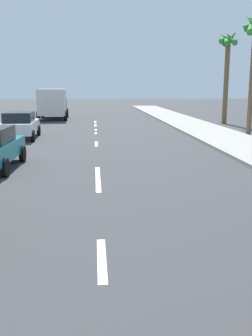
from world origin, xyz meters
TOP-DOWN VIEW (x-y plane):
  - ground_plane at (0.00, 20.00)m, footprint 160.00×160.00m
  - sidewalk_strip at (7.55, 22.00)m, footprint 3.60×80.00m
  - lane_stripe_2 at (0.00, 9.10)m, footprint 0.16×1.80m
  - lane_stripe_3 at (0.00, 14.40)m, footprint 0.16×1.80m
  - lane_stripe_4 at (0.00, 16.19)m, footprint 0.16×1.80m
  - lane_stripe_5 at (0.00, 23.16)m, footprint 0.16×1.80m
  - lane_stripe_6 at (0.00, 28.45)m, footprint 0.16×1.80m
  - lane_stripe_7 at (0.00, 29.62)m, footprint 0.16×1.80m
  - lane_stripe_8 at (0.00, 33.35)m, footprint 0.16×1.80m
  - lane_stripe_9 at (0.00, 36.20)m, footprint 0.16×1.80m
  - parked_car_white at (-4.46, 25.77)m, footprint 2.06×4.30m
  - delivery_truck at (-3.94, 39.56)m, footprint 2.85×6.32m
  - palm_tree_distant at (10.65, 33.77)m, footprint 1.74×1.82m

SIDE VIEW (x-z plane):
  - ground_plane at x=0.00m, z-range 0.00..0.00m
  - lane_stripe_2 at x=0.00m, z-range 0.00..0.01m
  - lane_stripe_3 at x=0.00m, z-range 0.00..0.01m
  - lane_stripe_4 at x=0.00m, z-range 0.00..0.01m
  - lane_stripe_5 at x=0.00m, z-range 0.00..0.01m
  - lane_stripe_6 at x=0.00m, z-range 0.00..0.01m
  - lane_stripe_7 at x=0.00m, z-range 0.00..0.01m
  - lane_stripe_8 at x=0.00m, z-range 0.00..0.01m
  - lane_stripe_9 at x=0.00m, z-range 0.00..0.01m
  - sidewalk_strip at x=7.55m, z-range 0.00..0.14m
  - parked_car_white at x=-4.46m, z-range 0.05..1.62m
  - delivery_truck at x=-3.94m, z-range 0.10..2.90m
  - palm_tree_distant at x=10.65m, z-range 1.79..9.25m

